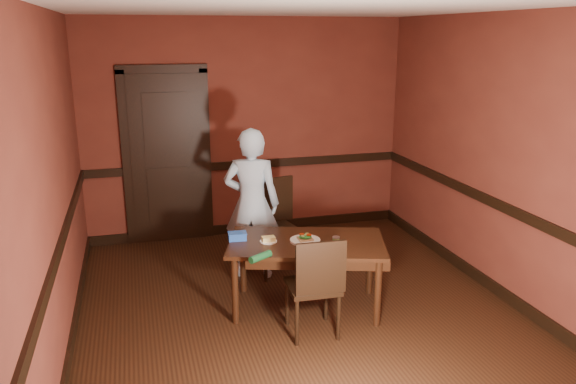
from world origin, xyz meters
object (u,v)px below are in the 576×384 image
dining_table (306,275)px  food_tub (237,236)px  person (252,204)px  chair_far (274,228)px  cheese_saucer (268,240)px  sauce_jar (336,241)px  chair_near (312,284)px  sandwich_plate (305,239)px

dining_table → food_tub: 0.74m
dining_table → person: size_ratio=0.89×
chair_far → cheese_saucer: (-0.26, -0.81, 0.19)m
chair_far → sauce_jar: 1.12m
person → cheese_saucer: person is taller
sauce_jar → chair_far: bearing=106.3°
dining_table → chair_near: size_ratio=1.57×
food_tub → chair_far: bearing=57.6°
chair_near → sauce_jar: bearing=-134.7°
dining_table → sandwich_plate: bearing=-174.1°
chair_far → sandwich_plate: size_ratio=3.55×
chair_near → person: (-0.24, 1.32, 0.35)m
person → sandwich_plate: (0.31, -0.86, -0.11)m
dining_table → person: 1.04m
food_tub → sandwich_plate: bearing=-14.4°
dining_table → chair_near: (-0.09, -0.45, 0.12)m
chair_near → sauce_jar: chair_near is taller
dining_table → chair_far: 0.91m
person → food_tub: bearing=86.6°
sauce_jar → cheese_saucer: size_ratio=0.50×
sauce_jar → cheese_saucer: 0.62m
dining_table → chair_near: bearing=-83.3°
chair_far → cheese_saucer: 0.87m
chair_far → cheese_saucer: size_ratio=6.33×
cheese_saucer → food_tub: food_tub is taller
chair_near → sauce_jar: (0.31, 0.29, 0.25)m
person → cheese_saucer: 0.79m
food_tub → sauce_jar: bearing=-19.0°
food_tub → person: bearing=72.0°
person → sauce_jar: size_ratio=20.10×
chair_far → chair_near: (-0.00, -1.34, -0.05)m
chair_near → sandwich_plate: (0.07, 0.45, 0.23)m
sauce_jar → chair_near: bearing=-137.2°
dining_table → food_tub: bearing=178.4°
chair_far → food_tub: (-0.52, -0.69, 0.20)m
dining_table → sauce_jar: sauce_jar is taller
chair_far → person: (-0.24, -0.03, 0.30)m
dining_table → sandwich_plate: sandwich_plate is taller
chair_far → person: bearing=173.9°
sauce_jar → food_tub: sauce_jar is taller
chair_far → food_tub: bearing=-139.9°
chair_far → sauce_jar: (0.31, -1.05, 0.21)m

